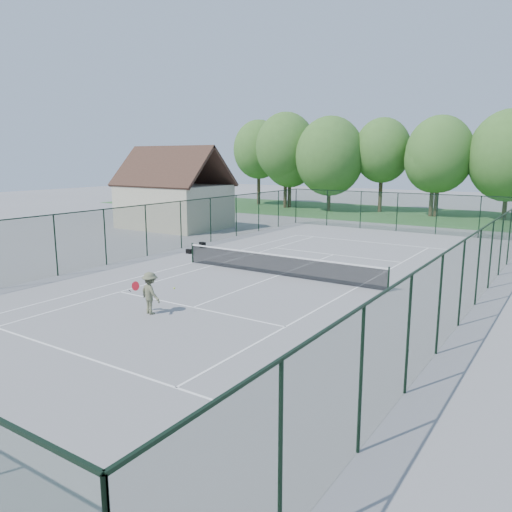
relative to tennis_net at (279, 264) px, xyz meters
The scene contains 10 objects.
ground 0.58m from the tennis_net, ahead, with size 140.00×140.00×0.00m, color gray.
grass_far 30.01m from the tennis_net, 90.00° to the left, with size 80.00×16.00×0.01m, color #366C32.
court_lines 0.57m from the tennis_net, ahead, with size 11.05×23.85×0.01m.
tennis_net is the anchor object (origin of this frame).
fence_enclosure 0.98m from the tennis_net, ahead, with size 18.05×36.05×3.02m.
utility_building 19.04m from the tennis_net, 147.99° to the left, with size 8.60×6.27×6.63m.
tree_line_far 30.48m from the tennis_net, 90.00° to the left, with size 39.40×6.40×9.70m.
sports_bag_a 8.96m from the tennis_net, 153.97° to the left, with size 0.44×0.27×0.35m, color black.
sports_bag_b 7.67m from the tennis_net, 165.66° to the left, with size 0.35×0.21×0.27m, color black.
tennis_player 7.89m from the tennis_net, 95.79° to the right, with size 1.73×0.92×1.57m.
Camera 1 is at (12.21, -20.48, 5.67)m, focal length 35.00 mm.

